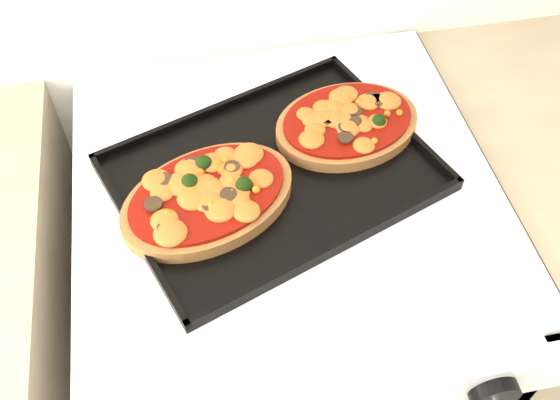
{
  "coord_description": "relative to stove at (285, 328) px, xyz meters",
  "views": [
    {
      "loc": [
        -0.07,
        1.14,
        1.58
      ],
      "look_at": [
        0.03,
        1.66,
        0.92
      ],
      "focal_mm": 40.0,
      "sensor_mm": 36.0,
      "label": 1
    }
  ],
  "objects": [
    {
      "name": "knob_right",
      "position": [
        0.19,
        -0.33,
        0.4
      ],
      "size": [
        0.06,
        0.02,
        0.06
      ],
      "primitive_type": "cylinder",
      "rotation": [
        1.57,
        0.0,
        0.0
      ],
      "color": "black",
      "rests_on": "control_panel"
    },
    {
      "name": "pizza_left",
      "position": [
        -0.11,
        -0.03,
        0.48
      ],
      "size": [
        0.29,
        0.24,
        0.04
      ],
      "primitive_type": null,
      "rotation": [
        0.0,
        0.0,
        0.37
      ],
      "color": "#A26D37",
      "rests_on": "baking_tray"
    },
    {
      "name": "baking_tray",
      "position": [
        -0.02,
        0.01,
        0.47
      ],
      "size": [
        0.51,
        0.44,
        0.02
      ],
      "primitive_type": "cube",
      "rotation": [
        0.0,
        0.0,
        0.35
      ],
      "color": "black",
      "rests_on": "stove"
    },
    {
      "name": "pizza_right",
      "position": [
        0.11,
        0.07,
        0.48
      ],
      "size": [
        0.24,
        0.2,
        0.03
      ],
      "primitive_type": null,
      "rotation": [
        0.0,
        0.0,
        0.19
      ],
      "color": "#A26D37",
      "rests_on": "baking_tray"
    },
    {
      "name": "stove",
      "position": [
        0.0,
        0.0,
        0.0
      ],
      "size": [
        0.6,
        0.6,
        0.91
      ],
      "primitive_type": "cube",
      "color": "white",
      "rests_on": "floor"
    }
  ]
}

